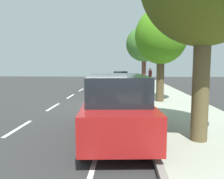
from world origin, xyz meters
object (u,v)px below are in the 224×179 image
at_px(bicycle_at_curb, 130,103).
at_px(street_tree_corner, 144,44).
at_px(parked_sedan_grey_second, 120,87).
at_px(cyclist_with_backpack, 135,93).
at_px(parked_suv_red_nearest, 117,106).
at_px(parked_sedan_white_mid, 120,78).
at_px(pedestrian_on_phone, 150,75).
at_px(street_tree_far_end, 161,37).

bearing_deg(bicycle_at_curb, street_tree_corner, 81.85).
distance_m(parked_sedan_grey_second, bicycle_at_curb, 4.74).
relative_size(parked_sedan_grey_second, cyclist_with_backpack, 2.77).
bearing_deg(parked_suv_red_nearest, street_tree_corner, 82.18).
height_order(bicycle_at_curb, street_tree_corner, street_tree_corner).
bearing_deg(parked_sedan_grey_second, parked_suv_red_nearest, -90.10).
xyz_separation_m(parked_sedan_white_mid, street_tree_corner, (2.46, -2.82, 3.59)).
xyz_separation_m(parked_sedan_white_mid, cyclist_with_backpack, (0.87, -16.00, 0.22)).
relative_size(parked_suv_red_nearest, pedestrian_on_phone, 2.76).
distance_m(parked_suv_red_nearest, bicycle_at_curb, 4.41).
bearing_deg(street_tree_corner, parked_sedan_grey_second, -106.17).
relative_size(cyclist_with_backpack, street_tree_far_end, 0.30).
relative_size(parked_suv_red_nearest, street_tree_far_end, 0.90).
height_order(parked_sedan_white_mid, bicycle_at_curb, parked_sedan_white_mid).
xyz_separation_m(cyclist_with_backpack, street_tree_far_end, (1.59, 2.58, 2.91)).
bearing_deg(parked_suv_red_nearest, bicycle_at_curb, 83.14).
distance_m(parked_suv_red_nearest, parked_sedan_grey_second, 9.04).
bearing_deg(street_tree_corner, bicycle_at_curb, -98.15).
xyz_separation_m(bicycle_at_curb, pedestrian_on_phone, (2.57, 13.44, 0.76)).
distance_m(parked_suv_red_nearest, pedestrian_on_phone, 18.04).
xyz_separation_m(cyclist_with_backpack, pedestrian_on_phone, (2.34, 13.89, 0.19)).
bearing_deg(cyclist_with_backpack, parked_sedan_white_mid, 93.10).
height_order(cyclist_with_backpack, pedestrian_on_phone, pedestrian_on_phone).
distance_m(parked_sedan_grey_second, street_tree_far_end, 4.67).
height_order(bicycle_at_curb, cyclist_with_backpack, cyclist_with_backpack).
relative_size(bicycle_at_curb, cyclist_with_backpack, 1.08).
bearing_deg(parked_sedan_grey_second, street_tree_far_end, -47.85).
bearing_deg(street_tree_far_end, bicycle_at_curb, -130.53).
bearing_deg(street_tree_corner, parked_suv_red_nearest, -97.82).
relative_size(parked_sedan_white_mid, bicycle_at_curb, 2.57).
bearing_deg(street_tree_corner, parked_sedan_white_mid, 131.13).
height_order(parked_sedan_white_mid, pedestrian_on_phone, pedestrian_on_phone).
bearing_deg(parked_suv_red_nearest, parked_sedan_white_mid, 90.34).
xyz_separation_m(parked_suv_red_nearest, street_tree_corner, (2.34, 17.06, 3.32)).
bearing_deg(parked_sedan_white_mid, street_tree_corner, -48.87).
xyz_separation_m(parked_sedan_white_mid, pedestrian_on_phone, (3.21, -2.11, 0.40)).
relative_size(street_tree_corner, pedestrian_on_phone, 3.44).
distance_m(bicycle_at_curb, pedestrian_on_phone, 13.70).
xyz_separation_m(parked_suv_red_nearest, street_tree_far_end, (2.34, 6.46, 2.86)).
xyz_separation_m(parked_sedan_grey_second, pedestrian_on_phone, (3.07, 8.74, 0.40)).
height_order(bicycle_at_curb, street_tree_far_end, street_tree_far_end).
bearing_deg(parked_sedan_white_mid, parked_sedan_grey_second, -89.30).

